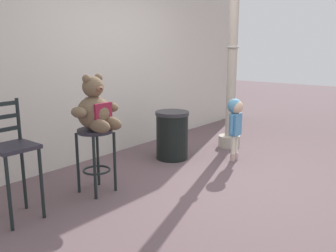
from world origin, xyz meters
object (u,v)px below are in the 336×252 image
bar_stool_with_teddy (96,147)px  lamppost (231,81)px  bar_chair_empty (12,154)px  teddy_bear (96,109)px  trash_bin (172,135)px  child_walking (235,116)px

bar_stool_with_teddy → lamppost: (2.53, -0.22, 0.55)m
lamppost → bar_chair_empty: bearing=174.8°
teddy_bear → lamppost: bearing=-4.4°
bar_stool_with_teddy → lamppost: 2.60m
teddy_bear → lamppost: 2.54m
trash_bin → lamppost: lamppost is taller
teddy_bear → bar_chair_empty: size_ratio=0.53×
teddy_bear → trash_bin: 1.59m
trash_bin → child_walking: bearing=-56.0°
lamppost → teddy_bear: bearing=175.6°
child_walking → bar_chair_empty: bar_chair_empty is taller
bar_stool_with_teddy → lamppost: size_ratio=0.26×
child_walking → trash_bin: bearing=-89.6°
teddy_bear → trash_bin: bearing=5.2°
bar_stool_with_teddy → bar_chair_empty: bearing=174.3°
bar_chair_empty → teddy_bear: bearing=-7.6°
bar_stool_with_teddy → bar_chair_empty: size_ratio=0.64×
lamppost → bar_chair_empty: lamppost is taller
teddy_bear → lamppost: size_ratio=0.22×
bar_stool_with_teddy → trash_bin: bar_stool_with_teddy is taller
bar_stool_with_teddy → child_walking: 2.06m
child_walking → lamppost: bearing=-178.8°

